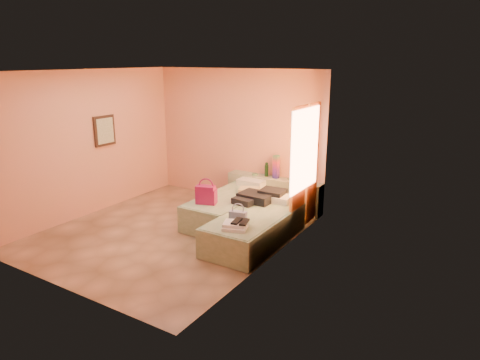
# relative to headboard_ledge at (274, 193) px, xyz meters

# --- Properties ---
(ground) EXTENTS (4.50, 4.50, 0.00)m
(ground) POSITION_rel_headboard_ledge_xyz_m (-0.98, -2.10, -0.33)
(ground) COLOR tan
(ground) RESTS_ON ground
(room_walls) EXTENTS (4.02, 4.51, 2.81)m
(room_walls) POSITION_rel_headboard_ledge_xyz_m (-0.77, -1.53, 1.46)
(room_walls) COLOR tan
(room_walls) RESTS_ON ground
(headboard_ledge) EXTENTS (2.05, 0.30, 0.65)m
(headboard_ledge) POSITION_rel_headboard_ledge_xyz_m (0.00, 0.00, 0.00)
(headboard_ledge) COLOR #A7AD8E
(headboard_ledge) RESTS_ON ground
(bed_left) EXTENTS (0.90, 2.00, 0.50)m
(bed_left) POSITION_rel_headboard_ledge_xyz_m (-0.38, -1.05, -0.08)
(bed_left) COLOR #A7BA96
(bed_left) RESTS_ON ground
(bed_right) EXTENTS (0.90, 2.00, 0.50)m
(bed_right) POSITION_rel_headboard_ledge_xyz_m (0.52, -1.70, -0.08)
(bed_right) COLOR #A7BA96
(bed_right) RESTS_ON ground
(water_bottle) EXTENTS (0.08, 0.08, 0.27)m
(water_bottle) POSITION_rel_headboard_ledge_xyz_m (-0.19, 0.02, 0.46)
(water_bottle) COLOR #163C1D
(water_bottle) RESTS_ON headboard_ledge
(rainbow_box) EXTENTS (0.11, 0.11, 0.47)m
(rainbow_box) POSITION_rel_headboard_ledge_xyz_m (0.04, -0.00, 0.56)
(rainbow_box) COLOR #9E1350
(rainbow_box) RESTS_ON headboard_ledge
(small_dish) EXTENTS (0.14, 0.14, 0.03)m
(small_dish) POSITION_rel_headboard_ledge_xyz_m (-0.44, -0.02, 0.34)
(small_dish) COLOR #457F58
(small_dish) RESTS_ON headboard_ledge
(green_book) EXTENTS (0.23, 0.20, 0.03)m
(green_book) POSITION_rel_headboard_ledge_xyz_m (0.40, 0.06, 0.34)
(green_book) COLOR #23412D
(green_book) RESTS_ON headboard_ledge
(flower_vase) EXTENTS (0.24, 0.24, 0.24)m
(flower_vase) POSITION_rel_headboard_ledge_xyz_m (0.65, 0.04, 0.44)
(flower_vase) COLOR white
(flower_vase) RESTS_ON headboard_ledge
(magenta_handbag) EXTENTS (0.40, 0.30, 0.33)m
(magenta_handbag) POSITION_rel_headboard_ledge_xyz_m (-0.49, -1.66, 0.34)
(magenta_handbag) COLOR #9E1350
(magenta_handbag) RESTS_ON bed_left
(khaki_garment) EXTENTS (0.47, 0.42, 0.07)m
(khaki_garment) POSITION_rel_headboard_ledge_xyz_m (-0.20, -0.66, 0.21)
(khaki_garment) COLOR tan
(khaki_garment) RESTS_ON bed_left
(clothes_pile) EXTENTS (0.69, 0.69, 0.20)m
(clothes_pile) POSITION_rel_headboard_ledge_xyz_m (0.26, -1.09, 0.27)
(clothes_pile) COLOR black
(clothes_pile) RESTS_ON bed_right
(blue_handbag) EXTENTS (0.29, 0.18, 0.18)m
(blue_handbag) POSITION_rel_headboard_ledge_xyz_m (0.46, -2.12, 0.26)
(blue_handbag) COLOR #41589D
(blue_handbag) RESTS_ON bed_right
(towel_stack) EXTENTS (0.43, 0.40, 0.10)m
(towel_stack) POSITION_rel_headboard_ledge_xyz_m (0.58, -2.40, 0.23)
(towel_stack) COLOR white
(towel_stack) RESTS_ON bed_right
(sandal_pair) EXTENTS (0.25, 0.30, 0.03)m
(sandal_pair) POSITION_rel_headboard_ledge_xyz_m (0.64, -2.35, 0.29)
(sandal_pair) COLOR black
(sandal_pair) RESTS_ON towel_stack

